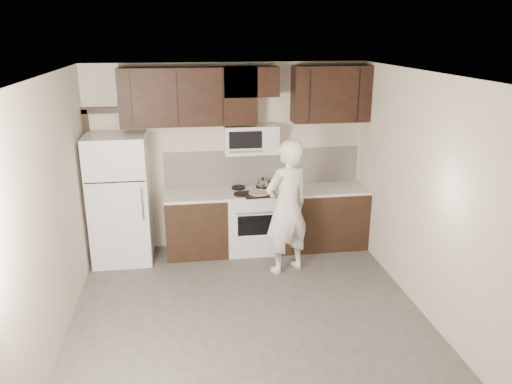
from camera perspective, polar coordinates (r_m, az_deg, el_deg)
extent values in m
plane|color=#494745|center=(5.78, -0.65, -14.62)|extent=(4.50, 4.50, 0.00)
plane|color=beige|center=(7.32, -3.13, 4.01)|extent=(4.00, 0.00, 4.00)
plane|color=white|center=(4.89, -0.77, 13.09)|extent=(4.50, 4.50, 0.00)
cube|color=black|center=(7.28, -6.81, -3.76)|extent=(0.87, 0.62, 0.87)
cube|color=black|center=(7.55, 7.41, -2.97)|extent=(1.32, 0.62, 0.87)
cube|color=silver|center=(7.13, -6.95, -0.36)|extent=(0.87, 0.64, 0.04)
cube|color=silver|center=(7.40, 7.55, 0.32)|extent=(1.32, 0.64, 0.04)
cube|color=silver|center=(7.34, -0.44, -3.36)|extent=(0.76, 0.62, 0.89)
cube|color=silver|center=(7.19, -0.45, 0.02)|extent=(0.76, 0.62, 0.02)
cube|color=black|center=(7.04, -0.09, -3.84)|extent=(0.50, 0.01, 0.30)
cylinder|color=silver|center=(6.93, -0.05, -2.41)|extent=(0.55, 0.02, 0.02)
cylinder|color=black|center=(7.01, -1.73, -0.22)|extent=(0.20, 0.20, 0.03)
cylinder|color=black|center=(7.06, 1.17, -0.09)|extent=(0.20, 0.20, 0.03)
cylinder|color=black|center=(7.30, -2.01, 0.50)|extent=(0.20, 0.20, 0.03)
cylinder|color=black|center=(7.35, 0.78, 0.63)|extent=(0.20, 0.20, 0.03)
cube|color=silver|center=(7.42, 0.75, 2.85)|extent=(2.90, 0.02, 0.54)
cube|color=black|center=(6.96, -7.71, 10.76)|extent=(1.85, 0.35, 0.78)
cube|color=black|center=(7.27, 8.55, 11.03)|extent=(1.10, 0.35, 0.78)
cube|color=black|center=(7.00, -0.64, 12.52)|extent=(0.76, 0.35, 0.40)
cube|color=silver|center=(7.11, -0.60, 6.08)|extent=(0.76, 0.38, 0.40)
cube|color=black|center=(6.90, -1.20, 5.96)|extent=(0.46, 0.01, 0.24)
cube|color=silver|center=(6.95, 1.76, 6.06)|extent=(0.18, 0.01, 0.24)
cylinder|color=silver|center=(6.91, -1.17, 4.63)|extent=(0.46, 0.02, 0.02)
cube|color=silver|center=(7.13, -15.28, -0.78)|extent=(0.80, 0.72, 1.80)
cube|color=black|center=(6.68, -15.85, 1.06)|extent=(0.77, 0.01, 0.02)
cylinder|color=silver|center=(6.71, -12.86, -1.32)|extent=(0.03, 0.03, 0.45)
cube|color=black|center=(7.45, -18.24, 0.95)|extent=(0.08, 0.08, 2.10)
cube|color=black|center=(7.20, -17.38, 8.90)|extent=(0.50, 0.08, 0.08)
cylinder|color=silver|center=(7.33, 0.78, 0.99)|extent=(0.16, 0.16, 0.13)
sphere|color=black|center=(7.31, 0.78, 1.57)|extent=(0.03, 0.03, 0.03)
cylinder|color=black|center=(7.37, 1.70, 1.22)|extent=(0.16, 0.05, 0.02)
cube|color=black|center=(7.02, 0.38, -0.23)|extent=(0.46, 0.36, 0.02)
cylinder|color=beige|center=(7.01, 0.38, -0.06)|extent=(0.32, 0.32, 0.02)
imported|color=white|center=(6.55, 3.55, -1.77)|extent=(0.78, 0.67, 1.81)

